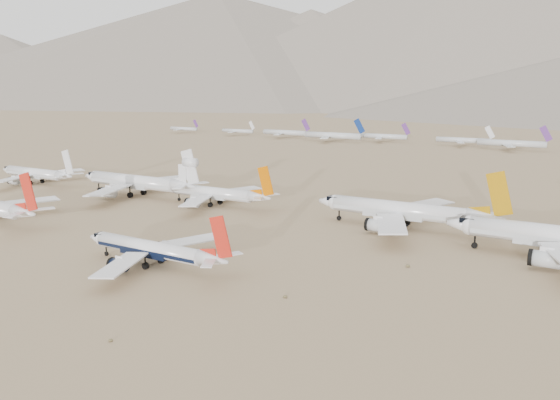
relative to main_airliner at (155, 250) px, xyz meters
name	(u,v)px	position (x,y,z in m)	size (l,w,h in m)	color
ground	(179,277)	(9.28, -2.81, -3.76)	(7000.00, 7000.00, 0.00)	#8E7752
main_airliner	(155,250)	(0.00, 0.00, 0.00)	(38.75, 37.85, 13.68)	white
row2_gold_tail	(406,211)	(35.99, 60.37, 1.33)	(51.12, 50.00, 18.20)	white
row2_orange_tail	(216,194)	(-28.06, 58.18, 0.42)	(41.76, 40.86, 14.90)	white
row2_white_trijet	(139,182)	(-62.09, 56.82, 1.68)	(53.01, 51.80, 18.78)	white
row2_white_twin	(36,174)	(-118.70, 55.00, 0.57)	(43.02, 42.10, 15.37)	white
distant_storage_row	(470,141)	(0.96, 302.82, 0.67)	(528.28, 62.58, 15.90)	silver
desert_scrub	(29,308)	(-1.81, -29.30, -3.48)	(247.37, 121.67, 0.63)	brown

